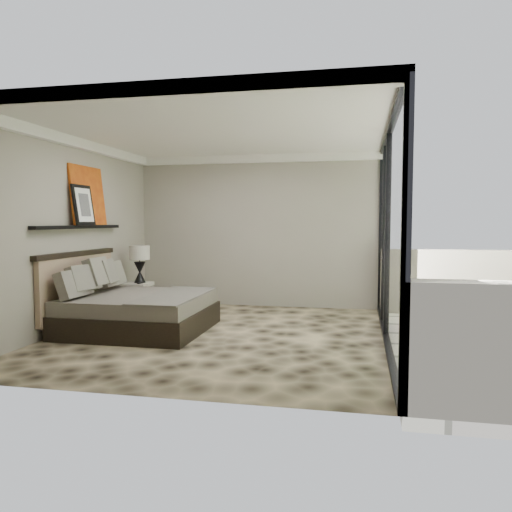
% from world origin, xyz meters
% --- Properties ---
extents(floor, '(5.00, 5.00, 0.00)m').
position_xyz_m(floor, '(0.00, 0.00, 0.00)').
color(floor, black).
rests_on(floor, ground).
extents(ceiling, '(4.50, 5.00, 0.02)m').
position_xyz_m(ceiling, '(0.00, 0.00, 2.79)').
color(ceiling, silver).
rests_on(ceiling, back_wall).
extents(back_wall, '(4.50, 0.02, 2.80)m').
position_xyz_m(back_wall, '(0.00, 2.49, 1.40)').
color(back_wall, gray).
rests_on(back_wall, floor).
extents(left_wall, '(0.02, 5.00, 2.80)m').
position_xyz_m(left_wall, '(-2.24, 0.00, 1.40)').
color(left_wall, gray).
rests_on(left_wall, floor).
extents(glass_wall, '(0.08, 5.00, 2.80)m').
position_xyz_m(glass_wall, '(2.25, 0.00, 1.40)').
color(glass_wall, white).
rests_on(glass_wall, floor).
extents(terrace_slab, '(3.00, 5.00, 0.12)m').
position_xyz_m(terrace_slab, '(3.75, 0.00, -0.06)').
color(terrace_slab, beige).
rests_on(terrace_slab, ground).
extents(picture_ledge, '(0.12, 2.20, 0.05)m').
position_xyz_m(picture_ledge, '(-2.18, 0.10, 1.50)').
color(picture_ledge, black).
rests_on(picture_ledge, left_wall).
extents(bed, '(1.97, 1.91, 1.09)m').
position_xyz_m(bed, '(-1.33, 0.03, 0.32)').
color(bed, black).
rests_on(bed, floor).
extents(nightstand, '(0.48, 0.48, 0.46)m').
position_xyz_m(nightstand, '(-1.90, 1.38, 0.23)').
color(nightstand, black).
rests_on(nightstand, floor).
extents(table_lamp, '(0.35, 0.35, 0.64)m').
position_xyz_m(table_lamp, '(-1.86, 1.42, 0.93)').
color(table_lamp, black).
rests_on(table_lamp, nightstand).
extents(abstract_canvas, '(0.13, 0.90, 0.90)m').
position_xyz_m(abstract_canvas, '(-2.19, 0.36, 1.97)').
color(abstract_canvas, red).
rests_on(abstract_canvas, picture_ledge).
extents(framed_print, '(0.11, 0.50, 0.60)m').
position_xyz_m(framed_print, '(-2.14, 0.14, 1.82)').
color(framed_print, black).
rests_on(framed_print, picture_ledge).
extents(ottoman, '(0.65, 0.65, 0.51)m').
position_xyz_m(ottoman, '(4.00, 1.17, 0.26)').
color(ottoman, silver).
rests_on(ottoman, terrace_slab).
extents(lounger, '(1.02, 1.64, 0.60)m').
position_xyz_m(lounger, '(2.98, 0.56, 0.19)').
color(lounger, silver).
rests_on(lounger, terrace_slab).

